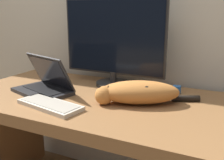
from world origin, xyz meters
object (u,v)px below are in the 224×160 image
laptop (45,85)px  cat (137,92)px  external_keyboard (50,105)px  monitor (113,42)px

laptop → cat: 0.54m
laptop → external_keyboard: bearing=-27.3°
monitor → laptop: 0.48m
laptop → monitor: bearing=64.6°
laptop → external_keyboard: 0.25m
monitor → external_keyboard: 0.56m
laptop → cat: bearing=24.2°
monitor → cat: size_ratio=1.31×
external_keyboard → cat: bearing=44.0°
monitor → external_keyboard: monitor is taller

